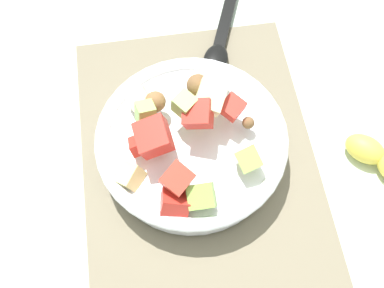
{
  "coord_description": "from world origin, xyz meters",
  "views": [
    {
      "loc": [
        -0.27,
        0.05,
        0.59
      ],
      "look_at": [
        -0.0,
        0.01,
        0.04
      ],
      "focal_mm": 44.64,
      "sensor_mm": 36.0,
      "label": 1
    }
  ],
  "objects": [
    {
      "name": "serving_spoon",
      "position": [
        0.18,
        -0.06,
        0.01
      ],
      "size": [
        0.21,
        0.1,
        0.01
      ],
      "color": "black",
      "rests_on": "placemat"
    },
    {
      "name": "placemat",
      "position": [
        0.0,
        0.0,
        0.0
      ],
      "size": [
        0.42,
        0.31,
        0.01
      ],
      "primitive_type": "cube",
      "color": "#756B56",
      "rests_on": "ground_plane"
    },
    {
      "name": "salad_bowl",
      "position": [
        -0.0,
        0.01,
        0.04
      ],
      "size": [
        0.25,
        0.25,
        0.12
      ],
      "color": "white",
      "rests_on": "placemat"
    },
    {
      "name": "ground_plane",
      "position": [
        0.0,
        0.0,
        0.0
      ],
      "size": [
        2.4,
        2.4,
        0.0
      ],
      "primitive_type": "plane",
      "color": "silver"
    }
  ]
}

